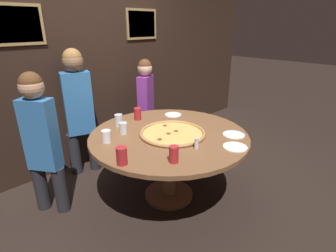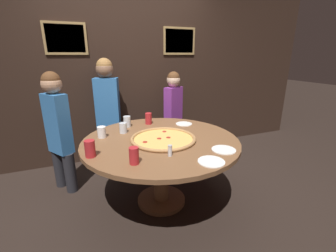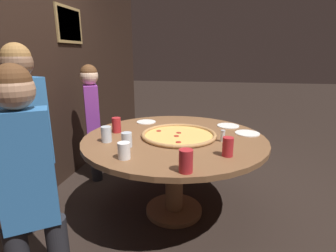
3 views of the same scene
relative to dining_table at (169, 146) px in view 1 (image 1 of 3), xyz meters
The scene contains 17 objects.
ground_plane 0.61m from the dining_table, ahead, with size 24.00×24.00×0.00m, color black.
back_wall 1.55m from the dining_table, 90.00° to the left, with size 6.40×0.08×2.60m.
dining_table is the anchor object (origin of this frame).
giant_pizza 0.15m from the dining_table, 70.28° to the right, with size 0.65×0.65×0.03m.
drink_cup_by_shaker 0.74m from the dining_table, 165.85° to the right, with size 0.09×0.09×0.14m, color #B22328.
drink_cup_centre_back 0.61m from the dining_table, 131.08° to the right, with size 0.08×0.08×0.14m, color #B22328.
drink_cup_near_left 0.49m from the dining_table, 134.37° to the left, with size 0.08×0.08×0.11m, color silver.
drink_cup_beside_pizza 0.60m from the dining_table, 113.74° to the left, with size 0.08×0.08×0.13m, color silver.
drink_cup_far_left 0.58m from the dining_table, 86.13° to the left, with size 0.08×0.08×0.14m, color #B22328.
drink_cup_near_right 0.64m from the dining_table, 154.24° to the left, with size 0.09×0.09×0.11m, color white.
white_plate_right_side 0.65m from the dining_table, 48.09° to the right, with size 0.21×0.21×0.01m, color white.
white_plate_left_side 0.58m from the dining_table, 40.08° to the left, with size 0.20×0.20×0.01m, color white.
white_plate_near_front 0.68m from the dining_table, 72.67° to the right, with size 0.22×0.22×0.01m, color white.
condiment_shaker 0.45m from the dining_table, 99.15° to the right, with size 0.04×0.04×0.10m.
diner_far_right 1.20m from the dining_table, 145.42° to the left, with size 0.30×0.36×1.39m.
diner_far_left 1.21m from the dining_table, 108.15° to the left, with size 0.40×0.26×1.51m.
diner_side_right 1.20m from the dining_table, 60.91° to the left, with size 0.35×0.27×1.32m.
Camera 1 is at (-1.69, -1.70, 1.76)m, focal length 28.00 mm.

